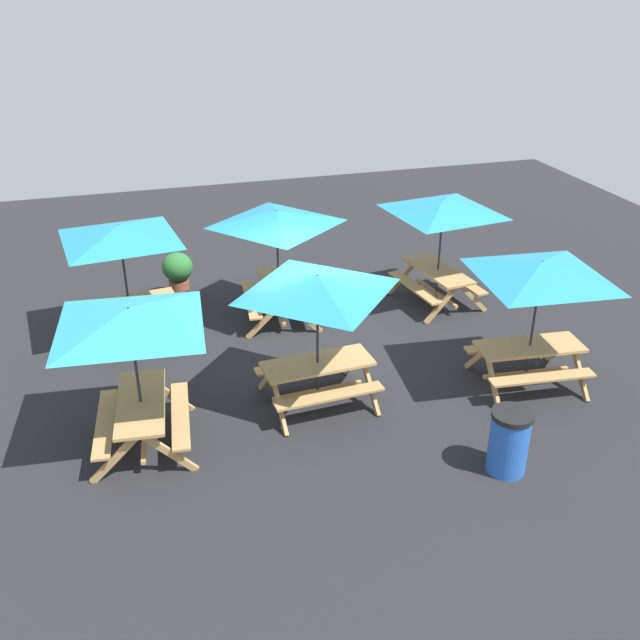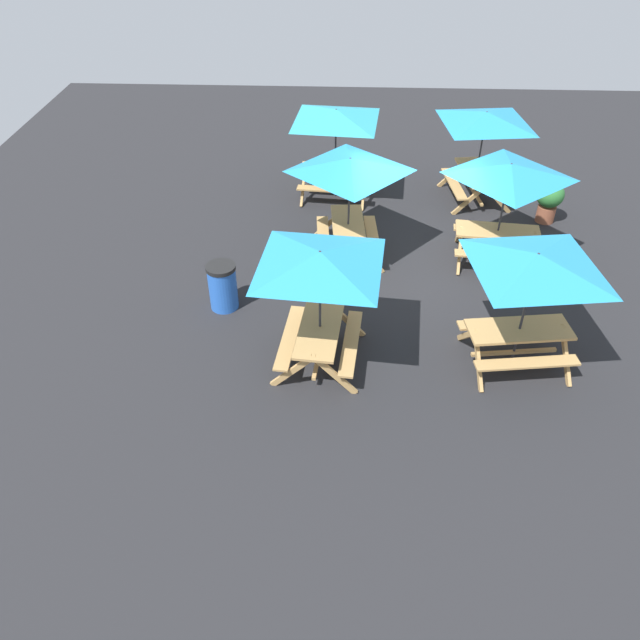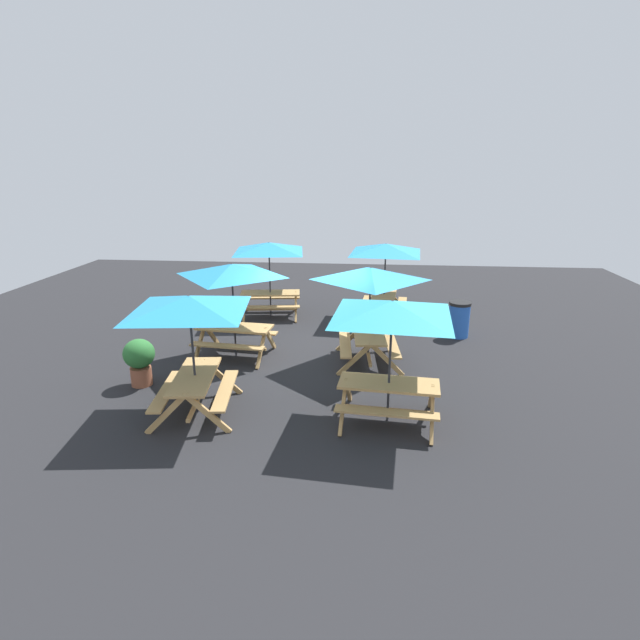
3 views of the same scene
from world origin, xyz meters
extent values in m
plane|color=#232326|center=(0.00, 0.00, 0.00)|extent=(24.00, 24.00, 0.00)
cube|color=tan|center=(3.33, -1.81, 0.74)|extent=(1.86, 0.87, 0.05)
cube|color=tan|center=(3.27, -2.36, 0.45)|extent=(1.82, 0.44, 0.04)
cube|color=tan|center=(3.38, -1.27, 0.45)|extent=(1.82, 0.44, 0.04)
cube|color=tan|center=(2.52, -2.10, 0.37)|extent=(0.14, 0.80, 0.81)
cube|color=tan|center=(2.59, -1.37, 0.37)|extent=(0.14, 0.80, 0.81)
cube|color=tan|center=(4.07, -2.25, 0.37)|extent=(0.14, 0.80, 0.81)
cube|color=tan|center=(4.14, -1.53, 0.37)|extent=(0.14, 0.80, 0.81)
cube|color=tan|center=(3.33, -1.81, 0.22)|extent=(1.56, 0.22, 0.06)
cylinder|color=#2D2D33|center=(3.33, -1.81, 1.15)|extent=(0.04, 0.04, 2.30)
pyramid|color=#268CC6|center=(3.33, -1.81, 2.16)|extent=(2.81, 2.81, 0.28)
cube|color=tan|center=(-0.16, 1.90, 0.74)|extent=(0.88, 1.86, 0.05)
cube|color=tan|center=(0.39, 1.85, 0.45)|extent=(0.45, 1.82, 0.04)
cube|color=tan|center=(-0.71, 1.96, 0.45)|extent=(0.45, 1.82, 0.04)
cube|color=tan|center=(0.12, 1.09, 0.37)|extent=(0.80, 0.14, 0.81)
cube|color=tan|center=(-0.60, 1.17, 0.37)|extent=(0.80, 0.14, 0.81)
cube|color=tan|center=(0.29, 2.64, 0.37)|extent=(0.80, 0.14, 0.81)
cube|color=tan|center=(-0.44, 2.72, 0.37)|extent=(0.80, 0.14, 0.81)
cube|color=tan|center=(-0.16, 1.90, 0.22)|extent=(0.23, 1.56, 0.06)
cylinder|color=#2D2D33|center=(-0.16, 1.90, 1.15)|extent=(0.04, 0.04, 2.30)
pyramid|color=#268CC6|center=(-0.16, 1.90, 2.16)|extent=(2.20, 2.20, 0.28)
cube|color=tan|center=(-3.11, 1.90, 0.74)|extent=(1.87, 0.91, 0.05)
cube|color=tan|center=(-3.04, 1.35, 0.45)|extent=(1.82, 0.47, 0.04)
cube|color=tan|center=(-3.17, 2.44, 0.45)|extent=(1.82, 0.47, 0.04)
cube|color=tan|center=(-3.84, 1.44, 0.37)|extent=(0.15, 0.80, 0.81)
cube|color=tan|center=(-3.92, 2.17, 0.37)|extent=(0.15, 0.80, 0.81)
cube|color=tan|center=(-2.29, 1.63, 0.37)|extent=(0.15, 0.80, 0.81)
cube|color=tan|center=(-2.37, 2.35, 0.37)|extent=(0.15, 0.80, 0.81)
cube|color=tan|center=(-3.11, 1.90, 0.22)|extent=(1.56, 0.25, 0.06)
cylinder|color=#2D2D33|center=(-3.11, 1.90, 1.15)|extent=(0.04, 0.04, 2.30)
pyramid|color=#268CC6|center=(-3.11, 1.90, 2.16)|extent=(2.81, 2.81, 0.28)
cube|color=tan|center=(3.24, 1.66, 0.74)|extent=(0.93, 1.88, 0.05)
cube|color=tan|center=(3.79, 1.74, 0.45)|extent=(0.49, 1.82, 0.04)
cube|color=tan|center=(2.70, 1.59, 0.45)|extent=(0.49, 1.82, 0.04)
cube|color=tan|center=(3.71, 0.94, 0.37)|extent=(0.80, 0.16, 0.81)
cube|color=tan|center=(2.98, 0.84, 0.37)|extent=(0.80, 0.16, 0.81)
cube|color=tan|center=(3.50, 2.49, 0.37)|extent=(0.80, 0.16, 0.81)
cube|color=tan|center=(2.78, 2.39, 0.37)|extent=(0.80, 0.16, 0.81)
cube|color=tan|center=(3.24, 1.66, 0.22)|extent=(0.27, 1.56, 0.06)
cylinder|color=#2D2D33|center=(3.24, 1.66, 1.15)|extent=(0.04, 0.04, 2.30)
pyramid|color=#268CC6|center=(3.24, 1.66, 2.16)|extent=(2.80, 2.80, 0.28)
cube|color=tan|center=(-3.12, -1.70, 0.74)|extent=(0.87, 1.86, 0.05)
cube|color=tan|center=(-2.57, -1.76, 0.45)|extent=(0.43, 1.82, 0.04)
cube|color=tan|center=(-3.66, -1.65, 0.45)|extent=(0.43, 1.82, 0.04)
cube|color=tan|center=(-2.83, -2.52, 0.37)|extent=(0.80, 0.14, 0.81)
cube|color=tan|center=(-3.55, -2.45, 0.37)|extent=(0.80, 0.14, 0.81)
cube|color=tan|center=(-2.68, -0.96, 0.37)|extent=(0.80, 0.14, 0.81)
cube|color=tan|center=(-3.41, -0.89, 0.37)|extent=(0.80, 0.14, 0.81)
cube|color=tan|center=(-3.12, -1.70, 0.22)|extent=(0.22, 1.56, 0.06)
cylinder|color=#2D2D33|center=(-3.12, -1.70, 1.15)|extent=(0.04, 0.04, 2.30)
pyramid|color=teal|center=(-3.12, -1.70, 2.16)|extent=(2.82, 2.82, 0.28)
cube|color=tan|center=(-0.29, -1.35, 0.74)|extent=(1.84, 0.82, 0.05)
cube|color=tan|center=(-0.25, -1.90, 0.45)|extent=(1.81, 0.38, 0.04)
cube|color=tan|center=(-0.32, -0.80, 0.45)|extent=(1.81, 0.38, 0.04)
cube|color=tan|center=(-1.04, -1.77, 0.37)|extent=(0.11, 0.80, 0.81)
cube|color=tan|center=(-1.09, -1.04, 0.37)|extent=(0.11, 0.80, 0.81)
cube|color=tan|center=(0.52, -1.66, 0.37)|extent=(0.11, 0.80, 0.81)
cube|color=tan|center=(0.47, -0.93, 0.37)|extent=(0.11, 0.80, 0.81)
cube|color=tan|center=(-0.29, -1.35, 0.22)|extent=(1.56, 0.18, 0.06)
cylinder|color=#2D2D33|center=(-0.29, -1.35, 1.15)|extent=(0.04, 0.04, 2.30)
pyramid|color=#268CC6|center=(-0.29, -1.35, 2.16)|extent=(2.13, 2.13, 0.28)
cylinder|color=blue|center=(1.82, -3.81, 0.45)|extent=(0.56, 0.56, 0.90)
cylinder|color=black|center=(1.82, -3.81, 0.94)|extent=(0.59, 0.59, 0.08)
cylinder|color=#935138|center=(-2.01, 3.49, 0.20)|extent=(0.44, 0.44, 0.40)
ellipsoid|color=#2D7233|center=(-2.01, 3.49, 0.71)|extent=(0.65, 0.65, 0.62)
camera|label=1|loc=(-3.08, -10.93, 6.58)|focal=40.00mm
camera|label=2|loc=(11.81, -1.45, 7.59)|focal=35.00mm
camera|label=3|loc=(-11.44, -1.22, 4.53)|focal=28.00mm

